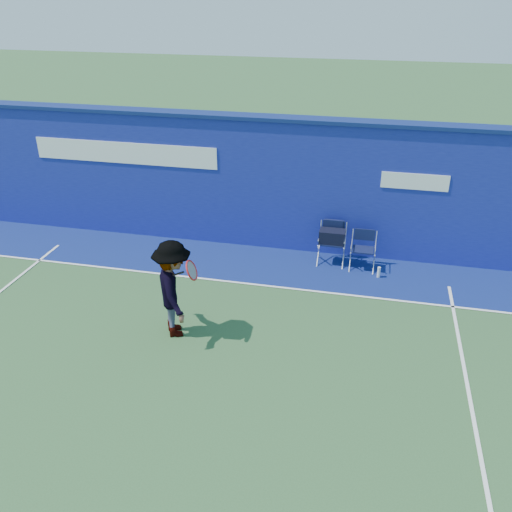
% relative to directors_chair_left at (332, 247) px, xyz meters
% --- Properties ---
extents(ground, '(80.00, 80.00, 0.00)m').
position_rel_directors_chair_left_xyz_m(ground, '(-1.98, -4.55, -0.41)').
color(ground, '#2F542D').
rests_on(ground, ground).
extents(stadium_wall, '(24.00, 0.50, 3.08)m').
position_rel_directors_chair_left_xyz_m(stadium_wall, '(-1.98, 0.65, 1.15)').
color(stadium_wall, navy).
rests_on(stadium_wall, ground).
extents(out_of_bounds_strip, '(24.00, 1.80, 0.01)m').
position_rel_directors_chair_left_xyz_m(out_of_bounds_strip, '(-1.98, -0.45, -0.40)').
color(out_of_bounds_strip, navy).
rests_on(out_of_bounds_strip, ground).
extents(court_lines, '(24.00, 12.00, 0.01)m').
position_rel_directors_chair_left_xyz_m(court_lines, '(-1.98, -3.95, -0.39)').
color(court_lines, white).
rests_on(court_lines, out_of_bounds_strip).
extents(directors_chair_left, '(0.56, 0.52, 0.95)m').
position_rel_directors_chair_left_xyz_m(directors_chair_left, '(0.00, 0.00, 0.00)').
color(directors_chair_left, silver).
rests_on(directors_chair_left, ground).
extents(directors_chair_right, '(0.51, 0.46, 0.86)m').
position_rel_directors_chair_left_xyz_m(directors_chair_right, '(0.69, -0.12, -0.14)').
color(directors_chair_right, silver).
rests_on(directors_chair_right, ground).
extents(water_bottle, '(0.07, 0.07, 0.24)m').
position_rel_directors_chair_left_xyz_m(water_bottle, '(1.07, -0.45, -0.28)').
color(water_bottle, silver).
rests_on(water_bottle, ground).
extents(tennis_player, '(1.14, 1.35, 1.81)m').
position_rel_directors_chair_left_xyz_m(tennis_player, '(-2.45, -3.32, 0.50)').
color(tennis_player, '#EA4738').
rests_on(tennis_player, ground).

